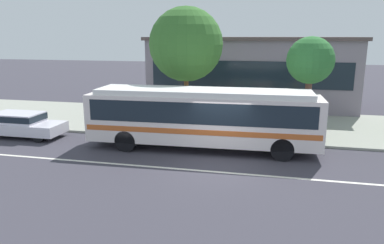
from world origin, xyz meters
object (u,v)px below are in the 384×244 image
Objects in this scene: pedestrian_standing_by_tree at (231,114)px; pedestrian_waiting_near_sign at (304,115)px; bus_stop_sign at (288,111)px; street_tree_near_stop at (186,44)px; pedestrian_walking_along_curb at (217,112)px; street_tree_mid_block at (310,61)px; transit_bus at (203,115)px; sedan_behind_bus at (20,123)px.

pedestrian_waiting_near_sign is at bearing 8.32° from pedestrian_standing_by_tree.
pedestrian_standing_by_tree is 3.23m from bus_stop_sign.
pedestrian_walking_along_curb is at bearing -26.82° from street_tree_near_stop.
pedestrian_waiting_near_sign is 4.66m from pedestrian_walking_along_curb.
street_tree_near_stop is (-2.77, 1.17, 3.65)m from pedestrian_standing_by_tree.
pedestrian_standing_by_tree is at bearing -22.87° from street_tree_near_stop.
transit_bus is at bearing -145.73° from street_tree_mid_block.
pedestrian_waiting_near_sign is 7.58m from street_tree_near_stop.
pedestrian_standing_by_tree is (0.80, -0.17, -0.03)m from pedestrian_walking_along_curb.
street_tree_mid_block reaches higher than bus_stop_sign.
sedan_behind_bus is 2.58× the size of pedestrian_waiting_near_sign.
transit_bus is 9.91m from sedan_behind_bus.
street_tree_near_stop reaches higher than street_tree_mid_block.
pedestrian_standing_by_tree is 0.72× the size of bus_stop_sign.
transit_bus is at bearing 0.03° from sedan_behind_bus.
pedestrian_standing_by_tree is (-3.84, -0.56, -0.01)m from pedestrian_waiting_near_sign.
street_tree_near_stop is at bearing 157.48° from bus_stop_sign.
transit_bus is at bearing -143.83° from pedestrian_waiting_near_sign.
street_tree_near_stop reaches higher than transit_bus.
sedan_behind_bus is 0.87× the size of street_tree_mid_block.
transit_bus is 4.31m from bus_stop_sign.
pedestrian_standing_by_tree is at bearing -174.24° from street_tree_mid_block.
transit_bus is 4.53× the size of bus_stop_sign.
pedestrian_waiting_near_sign is 3.88m from pedestrian_standing_by_tree.
pedestrian_waiting_near_sign is at bearing 4.83° from pedestrian_walking_along_curb.
street_tree_mid_block reaches higher than pedestrian_waiting_near_sign.
pedestrian_standing_by_tree is at bearing -171.68° from pedestrian_waiting_near_sign.
bus_stop_sign is 0.35× the size of street_tree_near_stop.
street_tree_near_stop is at bearing 173.46° from street_tree_mid_block.
sedan_behind_bus is 15.12m from pedestrian_waiting_near_sign.
street_tree_near_stop is at bearing 27.16° from sedan_behind_bus.
pedestrian_waiting_near_sign is 0.34× the size of street_tree_mid_block.
bus_stop_sign is at bearing -22.19° from pedestrian_standing_by_tree.
street_tree_mid_block is (1.01, 1.60, 2.33)m from bus_stop_sign.
sedan_behind_bus is 13.94m from bus_stop_sign.
street_tree_mid_block is (4.75, 0.23, 2.82)m from pedestrian_walking_along_curb.
sedan_behind_bus is 0.66× the size of street_tree_near_stop.
sedan_behind_bus is 15.53m from street_tree_mid_block.
street_tree_near_stop reaches higher than sedan_behind_bus.
pedestrian_waiting_near_sign is at bearing -5.25° from street_tree_near_stop.
pedestrian_standing_by_tree is at bearing -12.05° from pedestrian_walking_along_curb.
sedan_behind_bus is 1.87× the size of bus_stop_sign.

